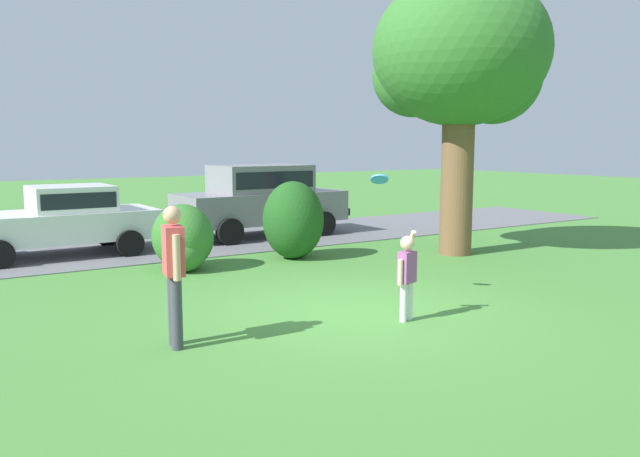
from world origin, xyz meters
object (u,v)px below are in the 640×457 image
object	(u,v)px
parked_suv	(261,197)
frisbee	(379,179)
adult_onlooker	(174,268)
parked_sedan	(62,218)
child_thrower	(407,271)
oak_tree_large	(461,60)

from	to	relation	value
parked_suv	frisbee	size ratio (longest dim) A/B	15.28
frisbee	adult_onlooker	bearing A→B (deg)	-172.51
frisbee	parked_suv	bearing A→B (deg)	76.70
parked_sedan	child_thrower	bearing A→B (deg)	-69.64
parked_suv	frisbee	distance (m)	7.61
parked_sedan	frisbee	world-z (taller)	frisbee
parked_suv	child_thrower	world-z (taller)	parked_suv
parked_suv	adult_onlooker	size ratio (longest dim) A/B	2.73
parked_sedan	parked_suv	xyz separation A→B (m)	(5.11, 0.31, 0.23)
parked_sedan	parked_suv	world-z (taller)	parked_suv
parked_sedan	oak_tree_large	bearing A→B (deg)	-30.17
adult_onlooker	parked_suv	bearing A→B (deg)	56.23
child_thrower	adult_onlooker	size ratio (longest dim) A/B	0.74
oak_tree_large	child_thrower	distance (m)	6.92
oak_tree_large	parked_suv	distance (m)	6.28
parked_suv	adult_onlooker	bearing A→B (deg)	-123.77
oak_tree_large	frisbee	world-z (taller)	oak_tree_large
parked_suv	child_thrower	bearing A→B (deg)	-103.88
oak_tree_large	parked_sedan	world-z (taller)	oak_tree_large
oak_tree_large	child_thrower	world-z (taller)	oak_tree_large
parked_sedan	child_thrower	xyz separation A→B (m)	(3.02, -8.14, -0.13)
child_thrower	adult_onlooker	distance (m)	3.21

